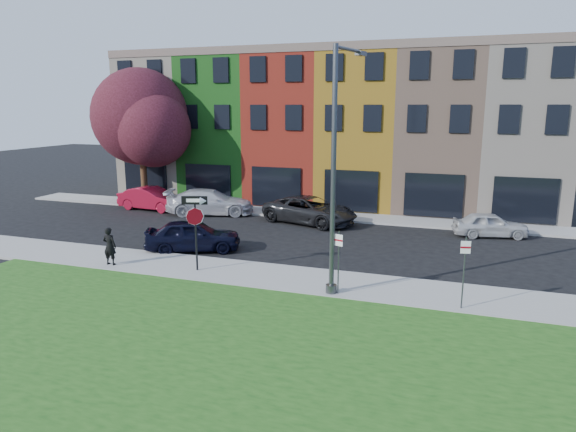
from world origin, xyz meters
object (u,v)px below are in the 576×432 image
at_px(man, 110,246).
at_px(street_lamp, 336,173).
at_px(stop_sign, 195,218).
at_px(sedan_near, 193,235).

distance_m(man, street_lamp, 10.37).
bearing_deg(street_lamp, stop_sign, -173.54).
height_order(man, sedan_near, man).
height_order(man, street_lamp, street_lamp).
bearing_deg(man, sedan_near, -123.95).
distance_m(sedan_near, street_lamp, 9.20).
height_order(stop_sign, man, stop_sign).
xyz_separation_m(stop_sign, street_lamp, (5.91, -0.56, 2.15)).
relative_size(man, sedan_near, 0.34).
height_order(stop_sign, sedan_near, stop_sign).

